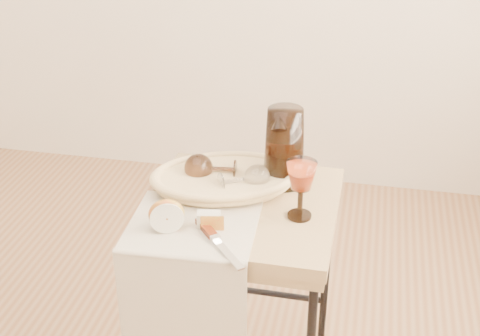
% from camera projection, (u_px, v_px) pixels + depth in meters
% --- Properties ---
extents(side_table, '(0.53, 0.53, 0.67)m').
position_uv_depth(side_table, '(241.00, 299.00, 1.98)').
color(side_table, brown).
rests_on(side_table, floor).
extents(tea_towel, '(0.34, 0.31, 0.01)m').
position_uv_depth(tea_towel, '(193.00, 225.00, 1.72)').
color(tea_towel, beige).
rests_on(tea_towel, side_table).
extents(bread_basket, '(0.44, 0.37, 0.05)m').
position_uv_depth(bread_basket, '(224.00, 181.00, 1.88)').
color(bread_basket, tan).
rests_on(bread_basket, side_table).
extents(goblet_lying_a, '(0.14, 0.10, 0.08)m').
position_uv_depth(goblet_lying_a, '(214.00, 169.00, 1.89)').
color(goblet_lying_a, brown).
rests_on(goblet_lying_a, bread_basket).
extents(goblet_lying_b, '(0.14, 0.12, 0.07)m').
position_uv_depth(goblet_lying_b, '(242.00, 180.00, 1.84)').
color(goblet_lying_b, white).
rests_on(goblet_lying_b, bread_basket).
extents(pitcher, '(0.21, 0.27, 0.27)m').
position_uv_depth(pitcher, '(284.00, 147.00, 1.87)').
color(pitcher, black).
rests_on(pitcher, side_table).
extents(wine_goblet, '(0.08, 0.08, 0.17)m').
position_uv_depth(wine_goblet, '(301.00, 190.00, 1.73)').
color(wine_goblet, white).
rests_on(wine_goblet, side_table).
extents(apple_half, '(0.10, 0.08, 0.09)m').
position_uv_depth(apple_half, '(166.00, 214.00, 1.68)').
color(apple_half, '#AD1B14').
rests_on(apple_half, tea_towel).
extents(apple_wedge, '(0.06, 0.04, 0.04)m').
position_uv_depth(apple_wedge, '(209.00, 219.00, 1.70)').
color(apple_wedge, beige).
rests_on(apple_wedge, tea_towel).
extents(table_knife, '(0.17, 0.19, 0.02)m').
position_uv_depth(table_knife, '(217.00, 240.00, 1.64)').
color(table_knife, silver).
rests_on(table_knife, tea_towel).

